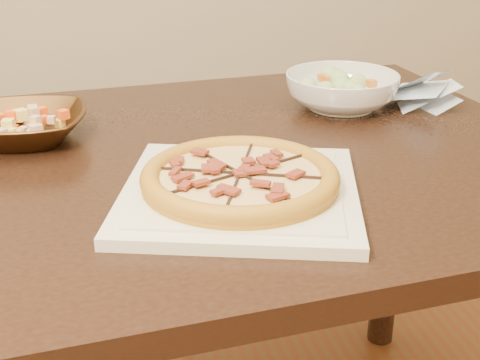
{
  "coord_description": "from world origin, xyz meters",
  "views": [
    {
      "loc": [
        -0.01,
        -1.05,
        1.17
      ],
      "look_at": [
        0.18,
        -0.19,
        0.78
      ],
      "focal_mm": 50.0,
      "sensor_mm": 36.0,
      "label": 1
    }
  ],
  "objects_px": {
    "plate": "(240,192)",
    "salad_bowl": "(342,91)",
    "pizza": "(240,177)",
    "bronze_bowl": "(24,127)",
    "dining_table": "(153,212)"
  },
  "relations": [
    {
      "from": "dining_table",
      "to": "plate",
      "type": "height_order",
      "value": "plate"
    },
    {
      "from": "dining_table",
      "to": "plate",
      "type": "bearing_deg",
      "value": -57.6
    },
    {
      "from": "dining_table",
      "to": "pizza",
      "type": "relative_size",
      "value": 5.28
    },
    {
      "from": "plate",
      "to": "salad_bowl",
      "type": "distance_m",
      "value": 0.49
    },
    {
      "from": "pizza",
      "to": "dining_table",
      "type": "bearing_deg",
      "value": 122.39
    },
    {
      "from": "dining_table",
      "to": "bronze_bowl",
      "type": "height_order",
      "value": "bronze_bowl"
    },
    {
      "from": "bronze_bowl",
      "to": "salad_bowl",
      "type": "height_order",
      "value": "salad_bowl"
    },
    {
      "from": "bronze_bowl",
      "to": "pizza",
      "type": "bearing_deg",
      "value": -44.83
    },
    {
      "from": "bronze_bowl",
      "to": "salad_bowl",
      "type": "distance_m",
      "value": 0.62
    },
    {
      "from": "bronze_bowl",
      "to": "salad_bowl",
      "type": "bearing_deg",
      "value": 5.69
    },
    {
      "from": "pizza",
      "to": "plate",
      "type": "bearing_deg",
      "value": -16.42
    },
    {
      "from": "dining_table",
      "to": "pizza",
      "type": "bearing_deg",
      "value": -57.61
    },
    {
      "from": "pizza",
      "to": "bronze_bowl",
      "type": "distance_m",
      "value": 0.46
    },
    {
      "from": "pizza",
      "to": "bronze_bowl",
      "type": "xyz_separation_m",
      "value": [
        -0.32,
        0.32,
        -0.01
      ]
    },
    {
      "from": "dining_table",
      "to": "pizza",
      "type": "height_order",
      "value": "pizza"
    }
  ]
}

